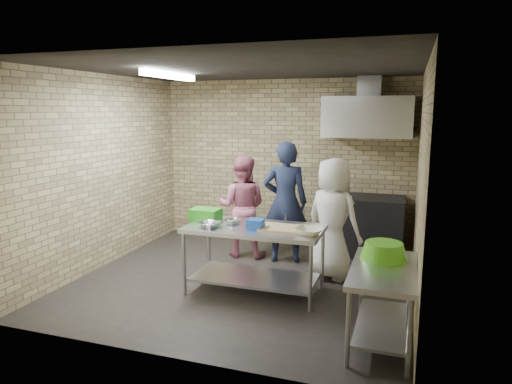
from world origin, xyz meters
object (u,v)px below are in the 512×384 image
at_px(prep_table, 254,259).
at_px(woman_white, 333,219).
at_px(bottle_red, 372,121).
at_px(blue_tub, 256,224).
at_px(bottle_green, 399,123).
at_px(stove, 363,225).
at_px(side_counter, 382,305).
at_px(green_basin, 384,251).
at_px(green_crate, 205,214).
at_px(man_navy, 285,202).
at_px(woman_pink, 242,206).

relative_size(prep_table, woman_white, 1.03).
height_order(prep_table, bottle_red, bottle_red).
bearing_deg(blue_tub, bottle_green, 56.73).
bearing_deg(stove, side_counter, -80.71).
xyz_separation_m(blue_tub, green_basin, (1.48, -0.45, -0.04)).
distance_m(green_crate, green_basin, 2.33).
bearing_deg(prep_table, side_counter, -27.27).
xyz_separation_m(side_counter, man_navy, (-1.50, 2.04, 0.51)).
bearing_deg(woman_pink, side_counter, 129.22).
xyz_separation_m(prep_table, woman_pink, (-0.63, 1.29, 0.36)).
bearing_deg(woman_pink, green_basin, 132.58).
relative_size(side_counter, woman_white, 0.75).
bearing_deg(prep_table, stove, 60.51).
height_order(stove, bottle_red, bottle_red).
xyz_separation_m(bottle_green, woman_white, (-0.74, -1.40, -1.22)).
relative_size(bottle_green, woman_white, 0.09).
height_order(woman_pink, woman_white, woman_white).
relative_size(stove, blue_tub, 6.59).
bearing_deg(prep_table, bottle_red, 62.24).
xyz_separation_m(side_counter, blue_tub, (-1.50, 0.70, 0.50)).
bearing_deg(stove, woman_pink, -159.12).
height_order(prep_table, bottle_green, bottle_green).
height_order(bottle_red, man_navy, bottle_red).
height_order(green_basin, woman_white, woman_white).
distance_m(side_counter, bottle_red, 3.44).
bearing_deg(woman_white, blue_tub, 73.49).
xyz_separation_m(side_counter, green_crate, (-2.25, 0.92, 0.52)).
distance_m(prep_table, bottle_green, 3.13).
height_order(side_counter, green_basin, green_basin).
xyz_separation_m(green_crate, bottle_red, (1.85, 2.07, 1.14)).
distance_m(prep_table, green_crate, 0.86).
bearing_deg(green_crate, bottle_red, 48.17).
relative_size(prep_table, bottle_green, 10.93).
height_order(green_basin, man_navy, man_navy).
distance_m(bottle_red, man_navy, 1.85).
xyz_separation_m(prep_table, side_counter, (1.55, -0.80, -0.04)).
distance_m(stove, bottle_red, 1.60).
bearing_deg(side_counter, woman_white, 114.85).
bearing_deg(bottle_red, stove, -101.77).
xyz_separation_m(green_basin, woman_white, (-0.72, 1.34, -0.04)).
distance_m(prep_table, woman_pink, 1.48).
distance_m(prep_table, bottle_red, 2.96).
xyz_separation_m(blue_tub, woman_white, (0.77, 0.89, -0.08)).
height_order(prep_table, stove, stove).
bearing_deg(green_basin, bottle_green, 89.58).
relative_size(prep_table, bottle_red, 9.11).
distance_m(green_crate, man_navy, 1.35).
height_order(blue_tub, woman_pink, woman_pink).
bearing_deg(green_basin, prep_table, 160.25).
xyz_separation_m(bottle_red, woman_pink, (-1.78, -0.90, -1.26)).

